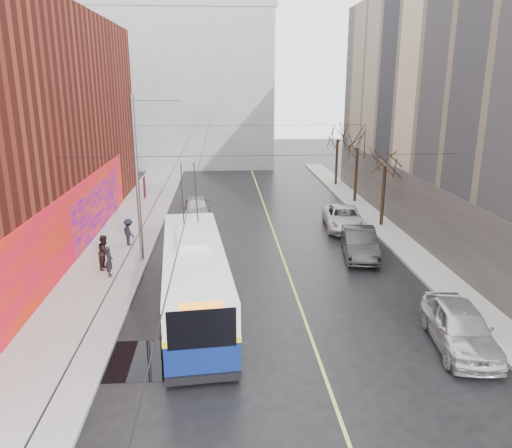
{
  "coord_description": "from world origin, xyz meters",
  "views": [
    {
      "loc": [
        -1.85,
        -16.2,
        9.6
      ],
      "look_at": [
        -0.13,
        8.6,
        2.47
      ],
      "focal_mm": 35.0,
      "sensor_mm": 36.0,
      "label": 1
    }
  ],
  "objects_px": {
    "streetlight_pole": "(140,175)",
    "parked_car_a": "(460,327)",
    "parked_car_c": "(344,218)",
    "pedestrian_a": "(109,261)",
    "trolleybus": "(195,277)",
    "following_car": "(196,208)",
    "tree_far": "(338,131)",
    "pedestrian_b": "(105,252)",
    "tree_mid": "(358,138)",
    "pedestrian_c": "(129,232)",
    "parked_car_b": "(360,243)",
    "tree_near": "(386,154)"
  },
  "relations": [
    {
      "from": "trolleybus",
      "to": "pedestrian_b",
      "type": "xyz_separation_m",
      "value": [
        -4.9,
        5.02,
        -0.49
      ]
    },
    {
      "from": "tree_near",
      "to": "tree_mid",
      "type": "distance_m",
      "value": 7.01
    },
    {
      "from": "tree_mid",
      "to": "parked_car_c",
      "type": "height_order",
      "value": "tree_mid"
    },
    {
      "from": "trolleybus",
      "to": "following_car",
      "type": "bearing_deg",
      "value": 87.23
    },
    {
      "from": "parked_car_c",
      "to": "pedestrian_a",
      "type": "distance_m",
      "value": 16.02
    },
    {
      "from": "streetlight_pole",
      "to": "tree_near",
      "type": "xyz_separation_m",
      "value": [
        15.14,
        6.0,
        0.13
      ]
    },
    {
      "from": "parked_car_b",
      "to": "following_car",
      "type": "height_order",
      "value": "following_car"
    },
    {
      "from": "trolleybus",
      "to": "pedestrian_b",
      "type": "height_order",
      "value": "trolleybus"
    },
    {
      "from": "tree_mid",
      "to": "tree_far",
      "type": "xyz_separation_m",
      "value": [
        0.0,
        7.0,
        -0.11
      ]
    },
    {
      "from": "tree_far",
      "to": "pedestrian_c",
      "type": "height_order",
      "value": "tree_far"
    },
    {
      "from": "parked_car_a",
      "to": "parked_car_c",
      "type": "bearing_deg",
      "value": 99.23
    },
    {
      "from": "following_car",
      "to": "pedestrian_a",
      "type": "bearing_deg",
      "value": -111.47
    },
    {
      "from": "tree_mid",
      "to": "pedestrian_a",
      "type": "height_order",
      "value": "tree_mid"
    },
    {
      "from": "parked_car_c",
      "to": "pedestrian_a",
      "type": "relative_size",
      "value": 3.36
    },
    {
      "from": "parked_car_a",
      "to": "following_car",
      "type": "relative_size",
      "value": 1.02
    },
    {
      "from": "streetlight_pole",
      "to": "tree_far",
      "type": "bearing_deg",
      "value": 52.88
    },
    {
      "from": "tree_mid",
      "to": "parked_car_a",
      "type": "bearing_deg",
      "value": -95.29
    },
    {
      "from": "tree_mid",
      "to": "tree_far",
      "type": "bearing_deg",
      "value": 90.0
    },
    {
      "from": "streetlight_pole",
      "to": "pedestrian_a",
      "type": "bearing_deg",
      "value": -121.3
    },
    {
      "from": "tree_far",
      "to": "streetlight_pole",
      "type": "bearing_deg",
      "value": -127.12
    },
    {
      "from": "parked_car_b",
      "to": "pedestrian_c",
      "type": "height_order",
      "value": "pedestrian_c"
    },
    {
      "from": "tree_near",
      "to": "parked_car_c",
      "type": "height_order",
      "value": "tree_near"
    },
    {
      "from": "tree_mid",
      "to": "pedestrian_b",
      "type": "distance_m",
      "value": 22.55
    },
    {
      "from": "trolleybus",
      "to": "pedestrian_a",
      "type": "distance_m",
      "value": 5.96
    },
    {
      "from": "pedestrian_a",
      "to": "tree_far",
      "type": "bearing_deg",
      "value": -48.14
    },
    {
      "from": "trolleybus",
      "to": "parked_car_a",
      "type": "relative_size",
      "value": 2.43
    },
    {
      "from": "parked_car_c",
      "to": "tree_mid",
      "type": "bearing_deg",
      "value": 74.95
    },
    {
      "from": "streetlight_pole",
      "to": "tree_mid",
      "type": "bearing_deg",
      "value": 40.65
    },
    {
      "from": "tree_mid",
      "to": "parked_car_b",
      "type": "relative_size",
      "value": 1.36
    },
    {
      "from": "tree_far",
      "to": "parked_car_a",
      "type": "height_order",
      "value": "tree_far"
    },
    {
      "from": "trolleybus",
      "to": "pedestrian_b",
      "type": "bearing_deg",
      "value": 129.15
    },
    {
      "from": "tree_far",
      "to": "pedestrian_b",
      "type": "bearing_deg",
      "value": -128.69
    },
    {
      "from": "tree_near",
      "to": "pedestrian_a",
      "type": "xyz_separation_m",
      "value": [
        -16.55,
        -8.33,
        -4.03
      ]
    },
    {
      "from": "trolleybus",
      "to": "pedestrian_c",
      "type": "bearing_deg",
      "value": 110.95
    },
    {
      "from": "streetlight_pole",
      "to": "pedestrian_a",
      "type": "distance_m",
      "value": 4.76
    },
    {
      "from": "trolleybus",
      "to": "pedestrian_a",
      "type": "relative_size",
      "value": 7.51
    },
    {
      "from": "pedestrian_b",
      "to": "following_car",
      "type": "bearing_deg",
      "value": -16.56
    },
    {
      "from": "tree_far",
      "to": "tree_near",
      "type": "bearing_deg",
      "value": -90.0
    },
    {
      "from": "streetlight_pole",
      "to": "tree_far",
      "type": "xyz_separation_m",
      "value": [
        15.14,
        20.0,
        0.3
      ]
    },
    {
      "from": "streetlight_pole",
      "to": "parked_car_a",
      "type": "height_order",
      "value": "streetlight_pole"
    },
    {
      "from": "following_car",
      "to": "pedestrian_c",
      "type": "height_order",
      "value": "pedestrian_c"
    },
    {
      "from": "tree_near",
      "to": "pedestrian_c",
      "type": "xyz_separation_m",
      "value": [
        -16.45,
        -3.34,
        -4.02
      ]
    },
    {
      "from": "parked_car_b",
      "to": "pedestrian_a",
      "type": "relative_size",
      "value": 3.11
    },
    {
      "from": "pedestrian_a",
      "to": "streetlight_pole",
      "type": "bearing_deg",
      "value": -42.89
    },
    {
      "from": "trolleybus",
      "to": "following_car",
      "type": "distance_m",
      "value": 15.07
    },
    {
      "from": "streetlight_pole",
      "to": "parked_car_c",
      "type": "height_order",
      "value": "streetlight_pole"
    },
    {
      "from": "tree_mid",
      "to": "streetlight_pole",
      "type": "bearing_deg",
      "value": -139.35
    },
    {
      "from": "parked_car_c",
      "to": "following_car",
      "type": "xyz_separation_m",
      "value": [
        -10.02,
        3.08,
        0.08
      ]
    },
    {
      "from": "tree_near",
      "to": "pedestrian_c",
      "type": "relative_size",
      "value": 3.95
    },
    {
      "from": "parked_car_b",
      "to": "pedestrian_b",
      "type": "xyz_separation_m",
      "value": [
        -13.85,
        -1.31,
        0.25
      ]
    }
  ]
}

